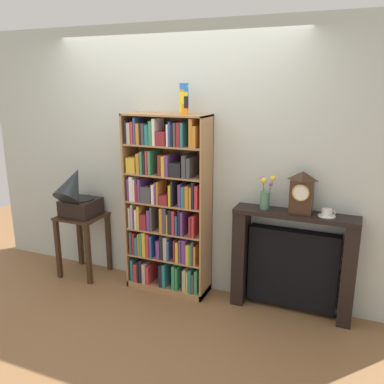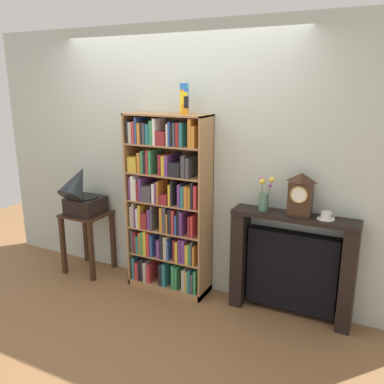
{
  "view_description": "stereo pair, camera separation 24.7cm",
  "coord_description": "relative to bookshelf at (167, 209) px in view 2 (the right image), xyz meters",
  "views": [
    {
      "loc": [
        1.71,
        -3.33,
        2.06
      ],
      "look_at": [
        0.26,
        0.09,
        1.05
      ],
      "focal_mm": 38.1,
      "sensor_mm": 36.0,
      "label": 1
    },
    {
      "loc": [
        1.93,
        -3.23,
        2.06
      ],
      "look_at": [
        0.26,
        0.09,
        1.05
      ],
      "focal_mm": 38.1,
      "sensor_mm": 36.0,
      "label": 2
    }
  ],
  "objects": [
    {
      "name": "gramophone",
      "position": [
        -0.99,
        -0.12,
        0.08
      ],
      "size": [
        0.36,
        0.5,
        0.59
      ],
      "color": "black",
      "rests_on": "side_table_left"
    },
    {
      "name": "teacup_with_saucer",
      "position": [
        1.5,
        0.04,
        0.14
      ],
      "size": [
        0.15,
        0.15,
        0.06
      ],
      "color": "white",
      "rests_on": "fireplace_mantel"
    },
    {
      "name": "bookshelf",
      "position": [
        0.0,
        0.0,
        0.0
      ],
      "size": [
        0.83,
        0.31,
        1.78
      ],
      "color": "#A87A4C",
      "rests_on": "ground"
    },
    {
      "name": "cup_stack",
      "position": [
        0.2,
        -0.0,
        1.07
      ],
      "size": [
        0.08,
        0.08,
        0.27
      ],
      "color": "orange",
      "rests_on": "bookshelf"
    },
    {
      "name": "side_table_left",
      "position": [
        -0.99,
        -0.05,
        -0.36
      ],
      "size": [
        0.46,
        0.43,
        0.68
      ],
      "color": "#382316",
      "rests_on": "ground"
    },
    {
      "name": "mantel_clock",
      "position": [
        1.28,
        0.04,
        0.3
      ],
      "size": [
        0.19,
        0.15,
        0.37
      ],
      "color": "#382316",
      "rests_on": "fireplace_mantel"
    },
    {
      "name": "wall_back",
      "position": [
        0.13,
        0.2,
        0.46
      ],
      "size": [
        4.73,
        0.08,
        2.6
      ],
      "primitive_type": "cube",
      "color": "beige",
      "rests_on": "ground"
    },
    {
      "name": "flower_vase",
      "position": [
        0.97,
        0.04,
        0.24
      ],
      "size": [
        0.13,
        0.17,
        0.31
      ],
      "color": "#4C7A60",
      "rests_on": "fireplace_mantel"
    },
    {
      "name": "ground_plane",
      "position": [
        0.01,
        -0.08,
        -0.85
      ],
      "size": [
        7.73,
        6.4,
        0.02
      ],
      "primitive_type": "cube",
      "color": "brown"
    },
    {
      "name": "fireplace_mantel",
      "position": [
        1.24,
        0.06,
        -0.37
      ],
      "size": [
        1.08,
        0.24,
        0.96
      ],
      "color": "black",
      "rests_on": "ground"
    }
  ]
}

